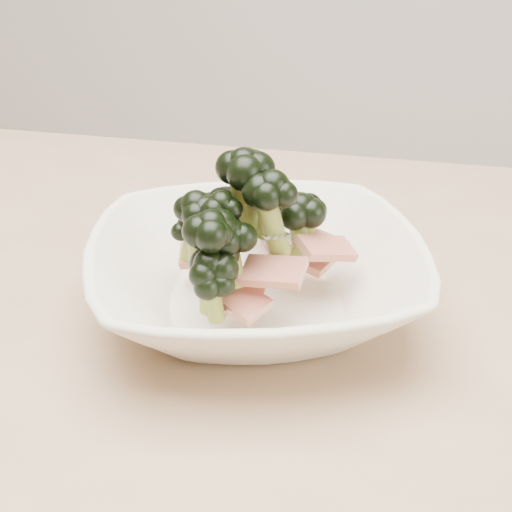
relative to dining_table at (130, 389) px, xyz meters
name	(u,v)px	position (x,y,z in m)	size (l,w,h in m)	color
dining_table	(130,389)	(0.00, 0.00, 0.00)	(1.20, 0.80, 0.75)	tan
broccoli_dish	(254,266)	(0.12, 0.00, 0.14)	(0.33, 0.33, 0.14)	beige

